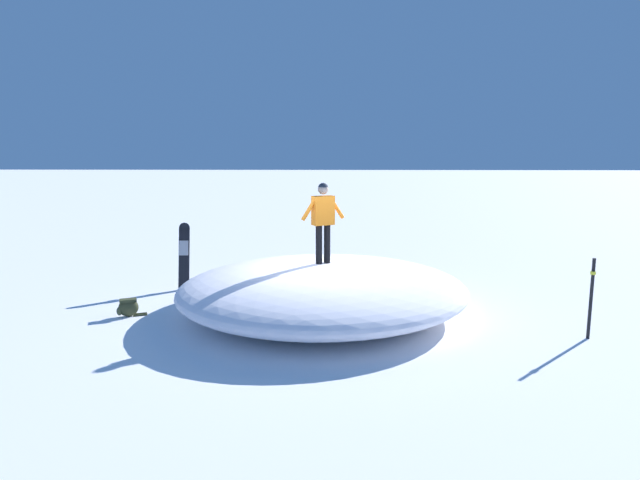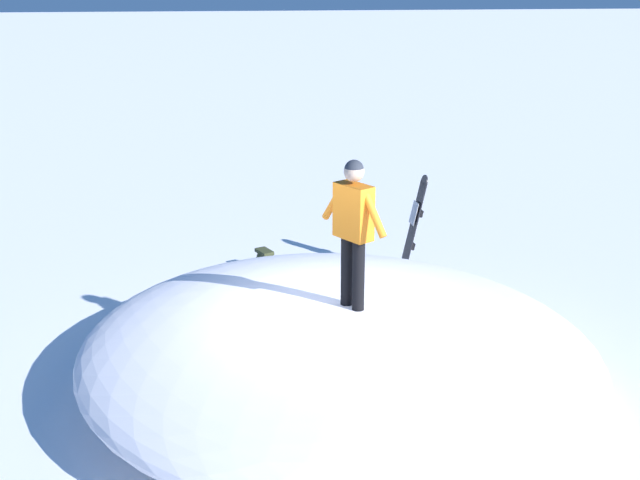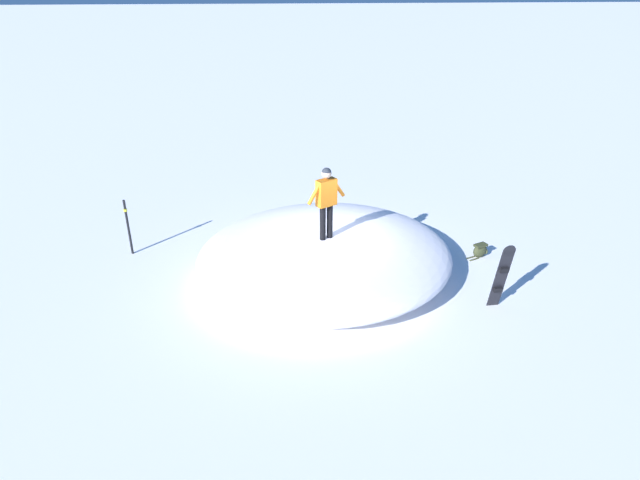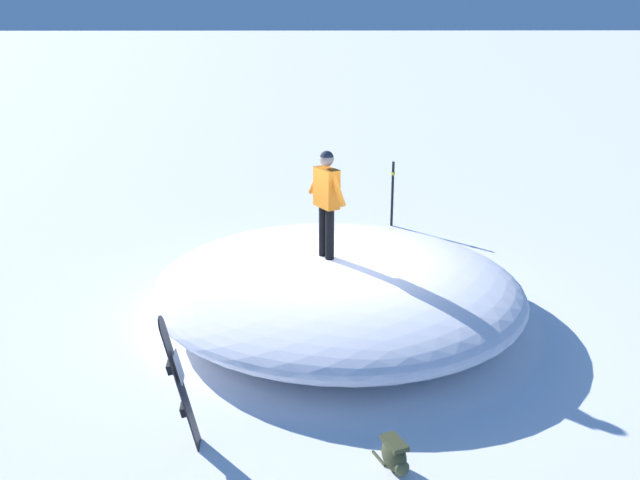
# 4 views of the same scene
# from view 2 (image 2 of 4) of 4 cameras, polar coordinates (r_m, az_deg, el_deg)

# --- Properties ---
(ground) EXTENTS (240.00, 240.00, 0.00)m
(ground) POSITION_cam_2_polar(r_m,az_deg,el_deg) (9.58, 0.50, -10.50)
(ground) COLOR white
(snow_mound) EXTENTS (8.20, 8.31, 1.04)m
(snow_mound) POSITION_cam_2_polar(r_m,az_deg,el_deg) (9.26, 1.25, -7.93)
(snow_mound) COLOR white
(snow_mound) RESTS_ON ground
(snowboarder_standing) EXTENTS (0.60, 0.94, 1.74)m
(snowboarder_standing) POSITION_cam_2_polar(r_m,az_deg,el_deg) (8.72, 2.45, 1.43)
(snowboarder_standing) COLOR black
(snowboarder_standing) RESTS_ON snow_mound
(snowboard_primary_upright) EXTENTS (0.38, 0.29, 1.67)m
(snowboard_primary_upright) POSITION_cam_2_polar(r_m,az_deg,el_deg) (12.82, 6.90, 1.21)
(snowboard_primary_upright) COLOR black
(snowboard_primary_upright) RESTS_ON ground
(backpack_near) EXTENTS (0.40, 0.62, 0.38)m
(backpack_near) POSITION_cam_2_polar(r_m,az_deg,el_deg) (13.07, -4.09, -1.46)
(backpack_near) COLOR #383D23
(backpack_near) RESTS_ON ground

